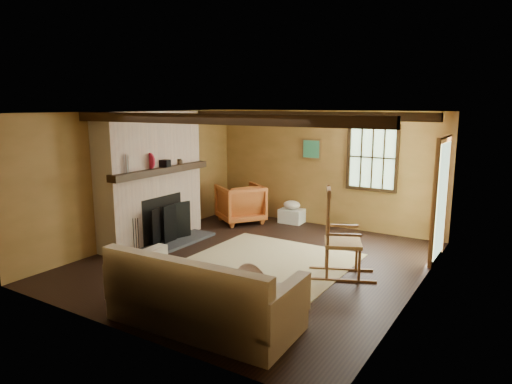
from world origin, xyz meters
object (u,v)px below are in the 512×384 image
Objects in this scene: fireplace at (152,183)px; armchair at (240,203)px; rocking_chair at (340,239)px; sofa at (203,300)px; laundry_basket at (292,216)px.

fireplace is 2.21m from armchair.
armchair is at bearing 33.74° from rocking_chair.
sofa is at bearing 137.84° from rocking_chair.
armchair is (-0.97, -0.54, 0.27)m from laundry_basket.
rocking_chair is at bearing 69.94° from sofa.
laundry_basket is (-1.30, 4.71, -0.17)m from sofa.
fireplace reaches higher than armchair.
rocking_chair is at bearing -49.70° from laundry_basket.
rocking_chair is 2.68× the size of laundry_basket.
armchair is (-3.01, 1.86, -0.15)m from rocking_chair.
fireplace is 4.80× the size of laundry_basket.
sofa is at bearing 62.83° from armchair.
rocking_chair reaches higher than armchair.
rocking_chair reaches higher than laundry_basket.
sofa is at bearing -74.56° from laundry_basket.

